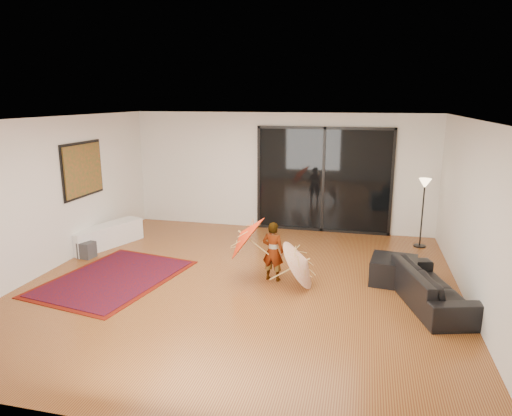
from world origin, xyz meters
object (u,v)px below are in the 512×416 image
(sofa, at_px, (430,286))
(child, at_px, (273,251))
(ottoman, at_px, (394,270))
(media_console, at_px, (106,236))

(sofa, xyz_separation_m, child, (-2.47, 0.34, 0.23))
(ottoman, distance_m, child, 2.04)
(ottoman, height_order, child, child)
(media_console, bearing_deg, ottoman, 14.27)
(media_console, height_order, ottoman, media_console)
(sofa, distance_m, ottoman, 0.87)
(sofa, relative_size, child, 1.85)
(child, bearing_deg, sofa, -178.74)
(ottoman, xyz_separation_m, child, (-1.99, -0.37, 0.30))
(sofa, distance_m, child, 2.51)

